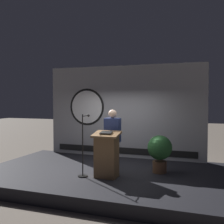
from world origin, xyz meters
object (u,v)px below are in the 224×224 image
Objects in this scene: speaker_person at (113,140)px; potted_plant at (160,150)px; podium at (107,155)px; microphone_stand at (84,154)px.

speaker_person is 1.69× the size of potted_plant.
microphone_stand is at bearing -169.71° from podium.
microphone_stand is 1.96m from potted_plant.
speaker_person is 1.06× the size of microphone_stand.
potted_plant is (1.15, 0.84, 0.03)m from podium.
speaker_person is at bearing 46.47° from microphone_stand.
potted_plant is at bearing 36.15° from podium.
podium is 0.73× the size of microphone_stand.
microphone_stand is at bearing -133.53° from speaker_person.
potted_plant is (1.17, 0.36, -0.25)m from speaker_person.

